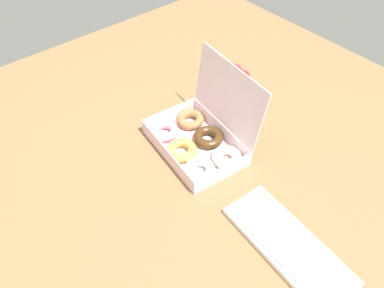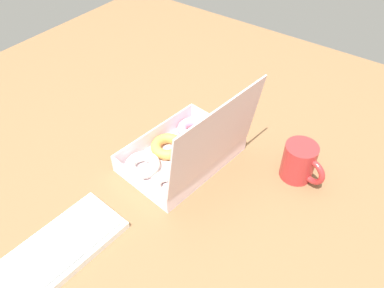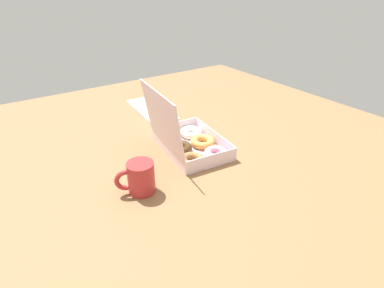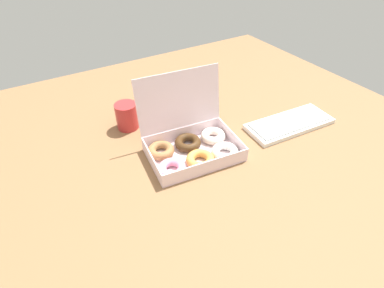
# 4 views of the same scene
# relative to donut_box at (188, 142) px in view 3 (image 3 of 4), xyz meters

# --- Properties ---
(ground_plane) EXTENTS (1.80, 1.80, 0.02)m
(ground_plane) POSITION_rel_donut_box_xyz_m (0.06, -0.05, -0.04)
(ground_plane) COLOR brown
(donut_box) EXTENTS (0.34, 0.27, 0.26)m
(donut_box) POSITION_rel_donut_box_xyz_m (0.00, 0.00, 0.00)
(donut_box) COLOR white
(donut_box) RESTS_ON ground_plane
(keyboard) EXTENTS (0.36, 0.16, 0.02)m
(keyboard) POSITION_rel_donut_box_xyz_m (0.41, -0.06, -0.02)
(keyboard) COLOR white
(keyboard) RESTS_ON ground_plane
(coffee_mug) EXTENTS (0.08, 0.12, 0.10)m
(coffee_mug) POSITION_rel_donut_box_xyz_m (-0.13, 0.27, 0.02)
(coffee_mug) COLOR #B22D2E
(coffee_mug) RESTS_ON ground_plane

